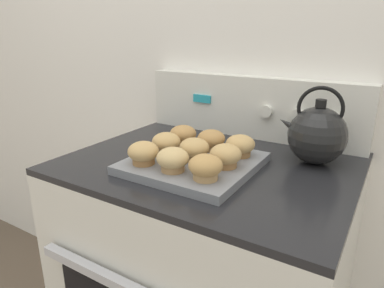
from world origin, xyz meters
The scene contains 13 objects.
wall_back centered at (0.00, 0.65, 1.20)m, with size 8.00×0.05×2.40m.
control_panel centered at (0.00, 0.60, 1.00)m, with size 0.75×0.07×0.20m.
muffin_pan centered at (-0.01, 0.26, 0.91)m, with size 0.31×0.31×0.02m.
muffin_r0_c0 centered at (-0.10, 0.17, 0.95)m, with size 0.08×0.08×0.06m.
muffin_r0_c1 centered at (-0.02, 0.17, 0.95)m, with size 0.08×0.08×0.06m.
muffin_r0_c2 centered at (0.07, 0.17, 0.95)m, with size 0.08×0.08×0.06m.
muffin_r1_c0 centered at (-0.10, 0.26, 0.95)m, with size 0.08×0.08×0.06m.
muffin_r1_c1 centered at (-0.01, 0.26, 0.95)m, with size 0.08×0.08×0.06m.
muffin_r1_c2 centered at (0.08, 0.26, 0.95)m, with size 0.08×0.08×0.06m.
muffin_r2_c0 centered at (-0.10, 0.35, 0.95)m, with size 0.08×0.08×0.06m.
muffin_r2_c1 centered at (-0.01, 0.35, 0.95)m, with size 0.08×0.08×0.06m.
muffin_r2_c2 centered at (0.08, 0.35, 0.95)m, with size 0.08×0.08×0.06m.
tea_kettle centered at (0.25, 0.46, 0.98)m, with size 0.19×0.15×0.21m.
Camera 1 is at (0.42, -0.46, 1.24)m, focal length 32.00 mm.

